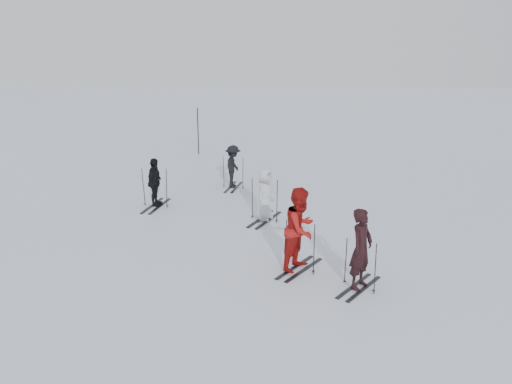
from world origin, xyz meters
TOP-DOWN VIEW (x-y plane):
  - ground at (0.00, 0.00)m, footprint 120.00×120.00m
  - skier_near_dark at (2.69, -2.85)m, footprint 0.70×0.77m
  - skier_red at (1.37, -2.03)m, footprint 1.12×1.20m
  - skier_grey at (0.21, 1.42)m, footprint 0.74×0.90m
  - skier_uphill_left at (-3.51, 2.41)m, footprint 0.47×0.96m
  - skier_uphill_far at (-1.31, 5.02)m, footprint 0.68×1.07m
  - skis_near_dark at (2.69, -2.85)m, footprint 1.76×1.53m
  - skis_red at (1.37, -2.03)m, footprint 1.90×1.59m
  - skis_grey at (0.21, 1.42)m, footprint 2.05×1.52m
  - skis_uphill_left at (-3.51, 2.41)m, footprint 1.89×1.12m
  - skis_uphill_far at (-1.31, 5.02)m, footprint 1.74×1.03m
  - piste_marker at (-4.01, 11.09)m, footprint 0.05×0.05m

SIDE VIEW (x-z plane):
  - ground at x=0.00m, z-range 0.00..0.00m
  - skis_near_dark at x=2.69m, z-range 0.00..1.14m
  - skis_uphill_far at x=-1.31m, z-range 0.00..1.22m
  - skis_red at x=1.37m, z-range 0.00..1.22m
  - skis_uphill_left at x=-3.51m, z-range 0.00..1.32m
  - skis_grey at x=0.21m, z-range 0.00..1.34m
  - skier_uphill_far at x=-1.31m, z-range 0.00..1.58m
  - skier_uphill_left at x=-3.51m, z-range 0.00..1.59m
  - skier_grey at x=0.21m, z-range 0.00..1.59m
  - skier_near_dark at x=2.69m, z-range 0.00..1.77m
  - skier_red at x=1.37m, z-range 0.00..1.97m
  - piste_marker at x=-4.01m, z-range 0.00..2.27m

